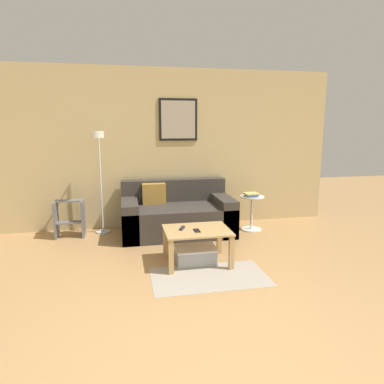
{
  "coord_description": "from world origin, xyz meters",
  "views": [
    {
      "loc": [
        -0.68,
        -1.92,
        1.65
      ],
      "look_at": [
        0.13,
        2.11,
        0.85
      ],
      "focal_mm": 32.0,
      "sensor_mm": 36.0,
      "label": 1
    }
  ],
  "objects_px": {
    "book_stack": "(251,195)",
    "step_stool": "(70,218)",
    "side_table": "(252,209)",
    "floor_lamp": "(99,164)",
    "cell_phone": "(197,231)",
    "couch": "(177,215)",
    "storage_bin": "(195,255)",
    "coffee_table": "(197,236)",
    "remote_control": "(182,228)"
  },
  "relations": [
    {
      "from": "book_stack",
      "to": "step_stool",
      "type": "relative_size",
      "value": 0.41
    },
    {
      "from": "side_table",
      "to": "floor_lamp",
      "type": "bearing_deg",
      "value": 176.08
    },
    {
      "from": "floor_lamp",
      "to": "side_table",
      "type": "bearing_deg",
      "value": -3.92
    },
    {
      "from": "cell_phone",
      "to": "side_table",
      "type": "bearing_deg",
      "value": 45.61
    },
    {
      "from": "floor_lamp",
      "to": "cell_phone",
      "type": "relative_size",
      "value": 11.22
    },
    {
      "from": "couch",
      "to": "cell_phone",
      "type": "distance_m",
      "value": 1.3
    },
    {
      "from": "side_table",
      "to": "cell_phone",
      "type": "xyz_separation_m",
      "value": [
        -1.16,
        -1.22,
        0.1
      ]
    },
    {
      "from": "storage_bin",
      "to": "cell_phone",
      "type": "height_order",
      "value": "cell_phone"
    },
    {
      "from": "cell_phone",
      "to": "step_stool",
      "type": "relative_size",
      "value": 0.26
    },
    {
      "from": "coffee_table",
      "to": "storage_bin",
      "type": "height_order",
      "value": "coffee_table"
    },
    {
      "from": "coffee_table",
      "to": "remote_control",
      "type": "xyz_separation_m",
      "value": [
        -0.17,
        0.06,
        0.09
      ]
    },
    {
      "from": "side_table",
      "to": "book_stack",
      "type": "xyz_separation_m",
      "value": [
        -0.02,
        -0.02,
        0.25
      ]
    },
    {
      "from": "coffee_table",
      "to": "storage_bin",
      "type": "bearing_deg",
      "value": 149.02
    },
    {
      "from": "coffee_table",
      "to": "step_stool",
      "type": "relative_size",
      "value": 1.42
    },
    {
      "from": "book_stack",
      "to": "cell_phone",
      "type": "bearing_deg",
      "value": -133.43
    },
    {
      "from": "remote_control",
      "to": "cell_phone",
      "type": "xyz_separation_m",
      "value": [
        0.16,
        -0.11,
        -0.01
      ]
    },
    {
      "from": "cell_phone",
      "to": "storage_bin",
      "type": "bearing_deg",
      "value": 91.0
    },
    {
      "from": "book_stack",
      "to": "cell_phone",
      "type": "xyz_separation_m",
      "value": [
        -1.14,
        -1.2,
        -0.15
      ]
    },
    {
      "from": "coffee_table",
      "to": "book_stack",
      "type": "bearing_deg",
      "value": 45.5
    },
    {
      "from": "floor_lamp",
      "to": "step_stool",
      "type": "relative_size",
      "value": 2.86
    },
    {
      "from": "storage_bin",
      "to": "couch",
      "type": "bearing_deg",
      "value": 91.92
    },
    {
      "from": "floor_lamp",
      "to": "storage_bin",
      "type": "bearing_deg",
      "value": -48.24
    },
    {
      "from": "couch",
      "to": "side_table",
      "type": "xyz_separation_m",
      "value": [
        1.2,
        -0.07,
        0.05
      ]
    },
    {
      "from": "storage_bin",
      "to": "book_stack",
      "type": "xyz_separation_m",
      "value": [
        1.14,
        1.13,
        0.48
      ]
    },
    {
      "from": "book_stack",
      "to": "remote_control",
      "type": "height_order",
      "value": "book_stack"
    },
    {
      "from": "storage_bin",
      "to": "floor_lamp",
      "type": "height_order",
      "value": "floor_lamp"
    },
    {
      "from": "couch",
      "to": "side_table",
      "type": "height_order",
      "value": "couch"
    },
    {
      "from": "book_stack",
      "to": "floor_lamp",
      "type": "bearing_deg",
      "value": 175.48
    },
    {
      "from": "couch",
      "to": "coffee_table",
      "type": "relative_size",
      "value": 2.15
    },
    {
      "from": "side_table",
      "to": "couch",
      "type": "bearing_deg",
      "value": 176.77
    },
    {
      "from": "couch",
      "to": "remote_control",
      "type": "height_order",
      "value": "couch"
    },
    {
      "from": "storage_bin",
      "to": "step_stool",
      "type": "bearing_deg",
      "value": 140.25
    },
    {
      "from": "couch",
      "to": "storage_bin",
      "type": "relative_size",
      "value": 3.38
    },
    {
      "from": "book_stack",
      "to": "step_stool",
      "type": "bearing_deg",
      "value": 175.13
    },
    {
      "from": "couch",
      "to": "floor_lamp",
      "type": "height_order",
      "value": "floor_lamp"
    },
    {
      "from": "coffee_table",
      "to": "storage_bin",
      "type": "xyz_separation_m",
      "value": [
        -0.02,
        0.01,
        -0.24
      ]
    },
    {
      "from": "storage_bin",
      "to": "remote_control",
      "type": "height_order",
      "value": "remote_control"
    },
    {
      "from": "storage_bin",
      "to": "floor_lamp",
      "type": "distance_m",
      "value": 2.03
    },
    {
      "from": "couch",
      "to": "coffee_table",
      "type": "height_order",
      "value": "couch"
    },
    {
      "from": "side_table",
      "to": "book_stack",
      "type": "relative_size",
      "value": 2.46
    },
    {
      "from": "cell_phone",
      "to": "remote_control",
      "type": "bearing_deg",
      "value": 142.99
    },
    {
      "from": "coffee_table",
      "to": "cell_phone",
      "type": "height_order",
      "value": "cell_phone"
    },
    {
      "from": "couch",
      "to": "step_stool",
      "type": "xyz_separation_m",
      "value": [
        -1.6,
        0.15,
        0.01
      ]
    },
    {
      "from": "storage_bin",
      "to": "step_stool",
      "type": "distance_m",
      "value": 2.15
    },
    {
      "from": "side_table",
      "to": "book_stack",
      "type": "bearing_deg",
      "value": -137.43
    },
    {
      "from": "coffee_table",
      "to": "storage_bin",
      "type": "relative_size",
      "value": 1.57
    },
    {
      "from": "step_stool",
      "to": "couch",
      "type": "bearing_deg",
      "value": -5.22
    },
    {
      "from": "coffee_table",
      "to": "couch",
      "type": "bearing_deg",
      "value": 92.67
    },
    {
      "from": "couch",
      "to": "floor_lamp",
      "type": "xyz_separation_m",
      "value": [
        -1.13,
        0.09,
        0.81
      ]
    },
    {
      "from": "floor_lamp",
      "to": "remote_control",
      "type": "relative_size",
      "value": 10.47
    }
  ]
}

